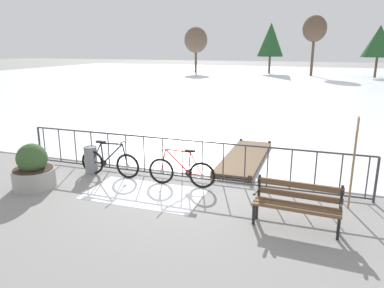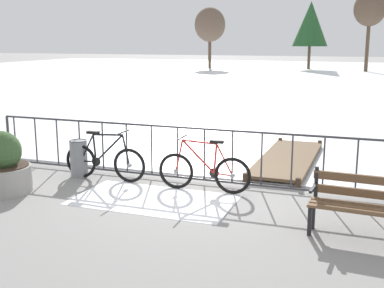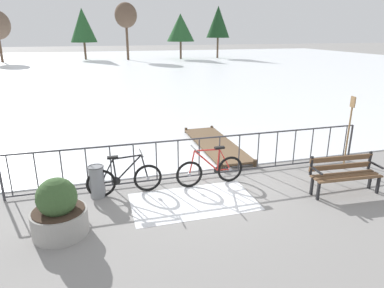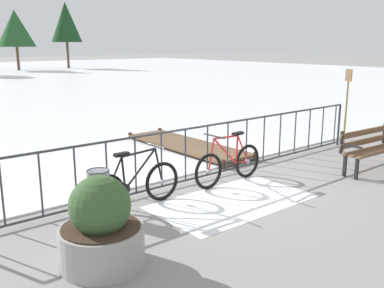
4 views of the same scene
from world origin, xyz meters
The scene contains 12 objects.
ground_plane centered at (0.00, 0.00, 0.00)m, with size 160.00×160.00×0.00m, color gray.
snow_patch centered at (-0.49, -1.20, 0.00)m, with size 2.71×1.52×0.01m, color white.
railing_fence centered at (0.00, 0.00, 0.56)m, with size 9.06×0.06×1.07m.
bicycle_near_railing centered at (-1.89, -0.41, 0.37)m, with size 1.71×0.52×0.97m.
bicycle_second centered at (0.15, -0.44, 0.37)m, with size 1.71×0.52×0.97m.
park_bench centered at (2.95, -1.69, 0.51)m, with size 1.63×0.58×0.89m.
planter_with_shrub centered at (-3.20, -1.72, 0.46)m, with size 1.00×1.00×1.10m.
trash_bin centered at (-2.50, -0.36, 0.37)m, with size 0.35×0.35×0.73m.
oar_upright centered at (3.96, -0.49, 1.14)m, with size 0.04×0.16×1.98m.
wooden_dock centered at (1.21, 2.12, 0.12)m, with size 1.10×3.75×0.20m.
tree_far_west centered at (8.81, 36.80, 3.88)m, with size 3.52×3.52×5.57m.
tree_west_mid centered at (13.97, 37.14, 4.59)m, with size 3.05×3.05×6.59m.
Camera 4 is at (-5.41, -6.05, 2.58)m, focal length 40.91 mm.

